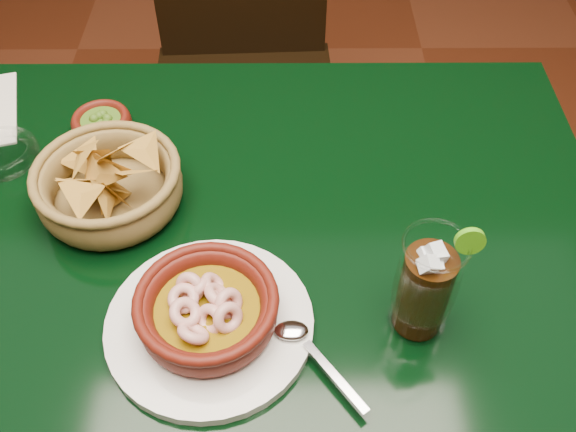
{
  "coord_description": "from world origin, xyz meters",
  "views": [
    {
      "loc": [
        0.14,
        -0.57,
        1.44
      ],
      "look_at": [
        0.14,
        -0.02,
        0.81
      ],
      "focal_mm": 40.0,
      "sensor_mm": 36.0,
      "label": 1
    }
  ],
  "objects_px": {
    "dining_table": "(195,276)",
    "dining_chair": "(244,69)",
    "shrimp_plate": "(208,313)",
    "chip_basket": "(109,185)",
    "cola_drink": "(425,286)"
  },
  "relations": [
    {
      "from": "dining_table",
      "to": "dining_chair",
      "type": "relative_size",
      "value": 1.28
    },
    {
      "from": "dining_chair",
      "to": "shrimp_plate",
      "type": "relative_size",
      "value": 2.98
    },
    {
      "from": "dining_chair",
      "to": "chip_basket",
      "type": "height_order",
      "value": "dining_chair"
    },
    {
      "from": "dining_table",
      "to": "cola_drink",
      "type": "distance_m",
      "value": 0.37
    },
    {
      "from": "dining_chair",
      "to": "shrimp_plate",
      "type": "xyz_separation_m",
      "value": [
        0.01,
        -0.86,
        0.27
      ]
    },
    {
      "from": "shrimp_plate",
      "to": "chip_basket",
      "type": "xyz_separation_m",
      "value": [
        -0.16,
        0.21,
        0.01
      ]
    },
    {
      "from": "shrimp_plate",
      "to": "dining_table",
      "type": "bearing_deg",
      "value": 106.22
    },
    {
      "from": "dining_table",
      "to": "dining_chair",
      "type": "bearing_deg",
      "value": 86.98
    },
    {
      "from": "dining_table",
      "to": "cola_drink",
      "type": "bearing_deg",
      "value": -25.62
    },
    {
      "from": "dining_chair",
      "to": "chip_basket",
      "type": "bearing_deg",
      "value": -102.92
    },
    {
      "from": "dining_table",
      "to": "cola_drink",
      "type": "xyz_separation_m",
      "value": [
        0.3,
        -0.14,
        0.17
      ]
    },
    {
      "from": "dining_table",
      "to": "dining_chair",
      "type": "xyz_separation_m",
      "value": [
        0.04,
        0.71,
        -0.14
      ]
    },
    {
      "from": "chip_basket",
      "to": "dining_chair",
      "type": "bearing_deg",
      "value": 77.08
    },
    {
      "from": "chip_basket",
      "to": "cola_drink",
      "type": "relative_size",
      "value": 1.37
    },
    {
      "from": "cola_drink",
      "to": "dining_chair",
      "type": "bearing_deg",
      "value": 106.99
    }
  ]
}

